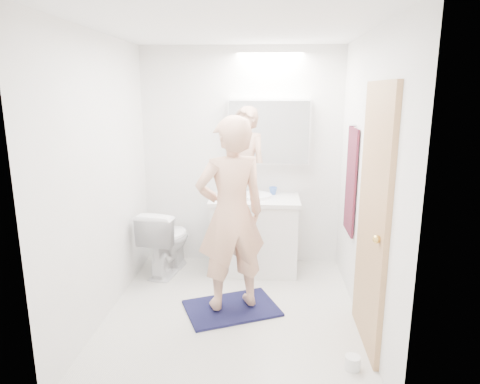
# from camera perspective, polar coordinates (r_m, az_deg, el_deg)

# --- Properties ---
(floor) EXTENTS (2.50, 2.50, 0.00)m
(floor) POSITION_cam_1_polar(r_m,az_deg,el_deg) (3.96, -1.00, -15.81)
(floor) COLOR silver
(floor) RESTS_ON ground
(ceiling) EXTENTS (2.50, 2.50, 0.00)m
(ceiling) POSITION_cam_1_polar(r_m,az_deg,el_deg) (3.49, -1.17, 21.12)
(ceiling) COLOR white
(ceiling) RESTS_ON floor
(wall_back) EXTENTS (2.50, 0.00, 2.50)m
(wall_back) POSITION_cam_1_polar(r_m,az_deg,el_deg) (4.76, 0.20, 4.55)
(wall_back) COLOR white
(wall_back) RESTS_ON floor
(wall_front) EXTENTS (2.50, 0.00, 2.50)m
(wall_front) POSITION_cam_1_polar(r_m,az_deg,el_deg) (2.33, -3.71, -4.92)
(wall_front) COLOR white
(wall_front) RESTS_ON floor
(wall_left) EXTENTS (0.00, 2.50, 2.50)m
(wall_left) POSITION_cam_1_polar(r_m,az_deg,el_deg) (3.79, -17.92, 1.60)
(wall_left) COLOR white
(wall_left) RESTS_ON floor
(wall_right) EXTENTS (0.00, 2.50, 2.50)m
(wall_right) POSITION_cam_1_polar(r_m,az_deg,el_deg) (3.61, 16.60, 1.14)
(wall_right) COLOR white
(wall_right) RESTS_ON floor
(vanity_cabinet) EXTENTS (0.90, 0.55, 0.78)m
(vanity_cabinet) POSITION_cam_1_polar(r_m,az_deg,el_deg) (4.67, 1.94, -5.88)
(vanity_cabinet) COLOR white
(vanity_cabinet) RESTS_ON floor
(countertop) EXTENTS (0.95, 0.58, 0.04)m
(countertop) POSITION_cam_1_polar(r_m,az_deg,el_deg) (4.55, 1.98, -1.00)
(countertop) COLOR white
(countertop) RESTS_ON vanity_cabinet
(sink_basin) EXTENTS (0.36, 0.36, 0.03)m
(sink_basin) POSITION_cam_1_polar(r_m,az_deg,el_deg) (4.57, 2.00, -0.49)
(sink_basin) COLOR white
(sink_basin) RESTS_ON countertop
(faucet) EXTENTS (0.02, 0.02, 0.16)m
(faucet) POSITION_cam_1_polar(r_m,az_deg,el_deg) (4.74, 2.08, 0.83)
(faucet) COLOR silver
(faucet) RESTS_ON countertop
(medicine_cabinet) EXTENTS (0.88, 0.14, 0.70)m
(medicine_cabinet) POSITION_cam_1_polar(r_m,az_deg,el_deg) (4.64, 3.89, 8.03)
(medicine_cabinet) COLOR white
(medicine_cabinet) RESTS_ON wall_back
(mirror_panel) EXTENTS (0.84, 0.01, 0.66)m
(mirror_panel) POSITION_cam_1_polar(r_m,az_deg,el_deg) (4.56, 3.89, 7.94)
(mirror_panel) COLOR silver
(mirror_panel) RESTS_ON medicine_cabinet
(toilet) EXTENTS (0.52, 0.76, 0.72)m
(toilet) POSITION_cam_1_polar(r_m,az_deg,el_deg) (4.70, -9.80, -6.37)
(toilet) COLOR white
(toilet) RESTS_ON floor
(bath_rug) EXTENTS (0.95, 0.82, 0.02)m
(bath_rug) POSITION_cam_1_polar(r_m,az_deg,el_deg) (4.00, -1.13, -15.25)
(bath_rug) COLOR #12163A
(bath_rug) RESTS_ON floor
(person) EXTENTS (0.73, 0.62, 1.69)m
(person) POSITION_cam_1_polar(r_m,az_deg,el_deg) (3.66, -1.20, -3.05)
(person) COLOR #DDA584
(person) RESTS_ON bath_rug
(door) EXTENTS (0.04, 0.80, 2.00)m
(door) POSITION_cam_1_polar(r_m,az_deg,el_deg) (3.32, 17.33, -3.51)
(door) COLOR tan
(door) RESTS_ON wall_right
(door_knob) EXTENTS (0.06, 0.06, 0.06)m
(door_knob) POSITION_cam_1_polar(r_m,az_deg,el_deg) (3.05, 17.80, -6.03)
(door_knob) COLOR gold
(door_knob) RESTS_ON door
(towel) EXTENTS (0.02, 0.42, 1.00)m
(towel) POSITION_cam_1_polar(r_m,az_deg,el_deg) (4.15, 14.59, 1.41)
(towel) COLOR #101434
(towel) RESTS_ON wall_right
(towel_hook) EXTENTS (0.07, 0.02, 0.02)m
(towel_hook) POSITION_cam_1_polar(r_m,az_deg,el_deg) (4.08, 14.84, 8.58)
(towel_hook) COLOR silver
(towel_hook) RESTS_ON wall_right
(soap_bottle_a) EXTENTS (0.10, 0.10, 0.23)m
(soap_bottle_a) POSITION_cam_1_polar(r_m,az_deg,el_deg) (4.68, -0.88, 1.13)
(soap_bottle_a) COLOR #D0B886
(soap_bottle_a) RESTS_ON countertop
(soap_bottle_b) EXTENTS (0.11, 0.11, 0.17)m
(soap_bottle_b) POSITION_cam_1_polar(r_m,az_deg,el_deg) (4.71, -0.60, 0.80)
(soap_bottle_b) COLOR #5582B8
(soap_bottle_b) RESTS_ON countertop
(toothbrush_cup) EXTENTS (0.10, 0.10, 0.08)m
(toothbrush_cup) POSITION_cam_1_polar(r_m,az_deg,el_deg) (4.69, 4.44, 0.17)
(toothbrush_cup) COLOR #4370CB
(toothbrush_cup) RESTS_ON countertop
(toilet_paper_roll) EXTENTS (0.11, 0.11, 0.10)m
(toilet_paper_roll) POSITION_cam_1_polar(r_m,az_deg,el_deg) (3.36, 14.81, -21.19)
(toilet_paper_roll) COLOR white
(toilet_paper_roll) RESTS_ON floor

